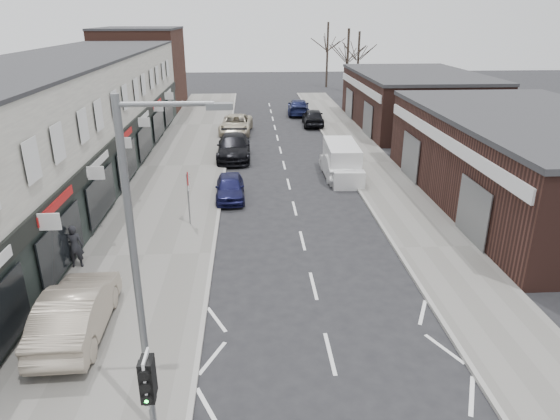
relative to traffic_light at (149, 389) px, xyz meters
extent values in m
plane|color=black|center=(4.40, 2.02, -2.41)|extent=(160.00, 160.00, 0.00)
cube|color=slate|center=(-2.35, 24.02, -2.35)|extent=(5.50, 64.00, 0.12)
cube|color=slate|center=(10.15, 24.02, -2.35)|extent=(3.50, 64.00, 0.12)
cube|color=silver|center=(-9.10, 21.52, 1.14)|extent=(8.00, 41.00, 7.10)
cube|color=#47271E|center=(-9.10, 47.02, 1.59)|extent=(8.00, 10.00, 8.00)
cube|color=#371E19|center=(16.90, 16.02, -0.16)|extent=(10.00, 18.00, 4.50)
cube|color=#371E19|center=(16.90, 36.02, -0.16)|extent=(10.00, 16.00, 4.50)
cylinder|color=slate|center=(0.00, 0.02, -0.79)|extent=(0.12, 0.12, 3.00)
cube|color=silver|center=(0.00, 0.02, 0.26)|extent=(0.05, 0.55, 1.10)
cube|color=black|center=(0.00, -0.10, 0.26)|extent=(0.28, 0.22, 0.95)
sphere|color=#0CE533|center=(0.00, -0.22, -0.04)|extent=(0.18, 0.18, 0.18)
cube|color=black|center=(0.00, 0.14, 0.26)|extent=(0.26, 0.20, 0.90)
cylinder|color=slate|center=(-0.30, 1.22, 1.71)|extent=(0.16, 0.16, 8.00)
cylinder|color=slate|center=(0.60, 1.22, 5.51)|extent=(1.80, 0.10, 0.10)
cube|color=slate|center=(1.60, 1.22, 5.46)|extent=(0.50, 0.22, 0.12)
cylinder|color=slate|center=(-0.80, 14.02, -1.04)|extent=(0.07, 0.07, 2.50)
cube|color=white|center=(-0.75, 14.02, -0.44)|extent=(0.04, 0.45, 0.25)
cube|color=silver|center=(7.80, 21.56, -1.40)|extent=(2.01, 4.53, 2.04)
cube|color=silver|center=(7.80, 18.94, -1.89)|extent=(1.82, 0.84, 1.07)
cylinder|color=black|center=(6.97, 20.00, -2.08)|extent=(0.21, 0.68, 0.68)
cylinder|color=black|center=(8.63, 20.00, -2.08)|extent=(0.21, 0.68, 0.68)
cylinder|color=black|center=(6.97, 23.12, -2.08)|extent=(0.21, 0.68, 0.68)
cylinder|color=black|center=(8.63, 23.12, -2.08)|extent=(0.21, 0.68, 0.68)
imported|color=#A09280|center=(-3.33, 5.38, -1.49)|extent=(1.86, 4.94, 1.61)
imported|color=black|center=(-4.80, 9.89, -1.41)|extent=(0.69, 0.50, 1.77)
imported|color=#13153D|center=(1.00, 17.71, -1.76)|extent=(1.66, 3.90, 1.31)
imported|color=black|center=(1.00, 25.96, -1.60)|extent=(2.28, 5.61, 1.63)
imported|color=#BBB096|center=(1.00, 33.85, -1.65)|extent=(2.94, 5.66, 1.52)
imported|color=silver|center=(7.48, 21.29, -1.67)|extent=(1.58, 4.51, 1.48)
imported|color=black|center=(7.90, 36.59, -1.65)|extent=(2.02, 4.59, 1.54)
imported|color=#14193E|center=(7.10, 42.12, -1.66)|extent=(2.53, 5.33, 1.50)
camera|label=1|loc=(2.15, -8.19, 7.06)|focal=32.00mm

